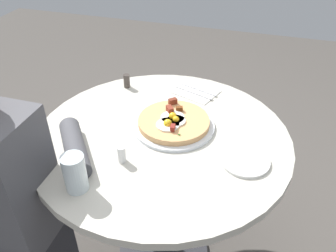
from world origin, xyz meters
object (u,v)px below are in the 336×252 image
Objects in this scene: dining_table at (163,168)px; fork at (194,93)px; pizza_plate at (174,125)px; breakfast_pizza at (173,121)px; pepper_shaker at (127,81)px; knife at (198,89)px; salt_shaker at (122,154)px; water_glass at (75,173)px; bread_plate at (245,161)px; person_seated at (4,215)px.

dining_table is 0.36m from fork.
pizza_plate is 0.02m from breakfast_pizza.
pepper_shaker is at bearing -155.15° from fork.
knife is (-0.03, -0.29, -0.02)m from breakfast_pizza.
fork is at bearing -104.35° from salt_shaker.
water_glass is at bearing 61.99° from salt_shaker.
pizza_plate is 1.68× the size of knife.
fork is (0.26, -0.37, 0.00)m from bread_plate.
person_seated is 0.85m from bread_plate.
salt_shaker reaches higher than bread_plate.
breakfast_pizza is 2.17× the size of water_glass.
person_seated reaches higher than water_glass.
bread_plate is at bearing -163.69° from salt_shaker.
pizza_plate reaches higher than bread_plate.
fork is 1.48× the size of water_glass.
breakfast_pizza reaches higher than pizza_plate.
pizza_plate is 0.26m from salt_shaker.
breakfast_pizza is 0.43m from water_glass.
person_seated is 0.48m from salt_shaker.
fork is at bearing -90.00° from knife.
pepper_shaker is (0.17, -0.46, 0.00)m from salt_shaker.
fork is at bearing -174.94° from pepper_shaker.
breakfast_pizza reaches higher than dining_table.
water_glass reaches higher than fork.
breakfast_pizza is at bearing -75.98° from knife.
knife is at bearing 90.00° from fork.
breakfast_pizza reaches higher than fork.
dining_table is at bearing 64.17° from pizza_plate.
pizza_plate is 0.29m from knife.
dining_table is 0.43m from water_glass.
breakfast_pizza is at bearing 140.70° from pepper_shaker.
pepper_shaker reaches higher than knife.
bread_plate is (-0.77, -0.29, 0.20)m from person_seated.
salt_shaker is (0.14, 0.52, 0.02)m from knife.
bread_plate is at bearing 156.75° from breakfast_pizza.
person_seated is 4.29× the size of breakfast_pizza.
pizza_plate is 0.30m from bread_plate.
person_seated is at bearing -106.70° from knife.
pepper_shaker is (0.31, 0.06, 0.02)m from knife.
pizza_plate is at bearing -133.13° from breakfast_pizza.
dining_table is at bearing -142.41° from person_seated.
breakfast_pizza and salt_shaker have the same top height.
breakfast_pizza is 4.42× the size of pepper_shaker.
fork is 0.50m from salt_shaker.
pepper_shaker is at bearing -149.20° from knife.
fork is at bearing -55.18° from bread_plate.
water_glass reaches higher than pizza_plate.
water_glass is at bearing -174.31° from person_seated.
pepper_shaker is at bearing -32.00° from bread_plate.
breakfast_pizza is (0.00, 0.00, 0.02)m from pizza_plate.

